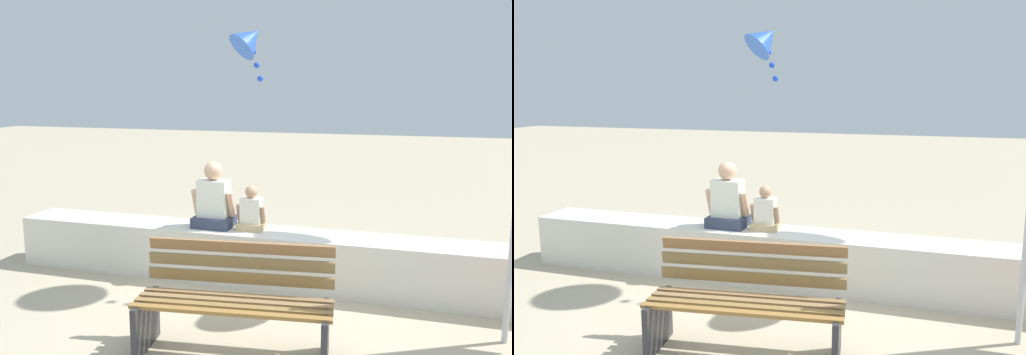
% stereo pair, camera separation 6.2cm
% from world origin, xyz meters
% --- Properties ---
extents(ground_plane, '(40.00, 40.00, 0.00)m').
position_xyz_m(ground_plane, '(0.00, 0.00, 0.00)').
color(ground_plane, '#BAAC8E').
extents(seawall_ledge, '(6.38, 0.56, 0.60)m').
position_xyz_m(seawall_ledge, '(0.00, 1.02, 0.30)').
color(seawall_ledge, silver).
rests_on(seawall_ledge, ground).
extents(park_bench, '(1.67, 0.79, 0.88)m').
position_xyz_m(park_bench, '(-0.00, -0.54, 0.42)').
color(park_bench, olive).
rests_on(park_bench, ground).
extents(person_adult, '(0.49, 0.36, 0.75)m').
position_xyz_m(person_adult, '(-0.79, 1.03, 0.89)').
color(person_adult, '#303954').
rests_on(person_adult, seawall_ledge).
extents(person_child, '(0.33, 0.24, 0.50)m').
position_xyz_m(person_child, '(-0.35, 1.03, 0.80)').
color(person_child, tan).
rests_on(person_child, seawall_ledge).
extents(kite_blue, '(0.72, 0.72, 0.87)m').
position_xyz_m(kite_blue, '(-0.85, 2.64, 2.82)').
color(kite_blue, blue).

